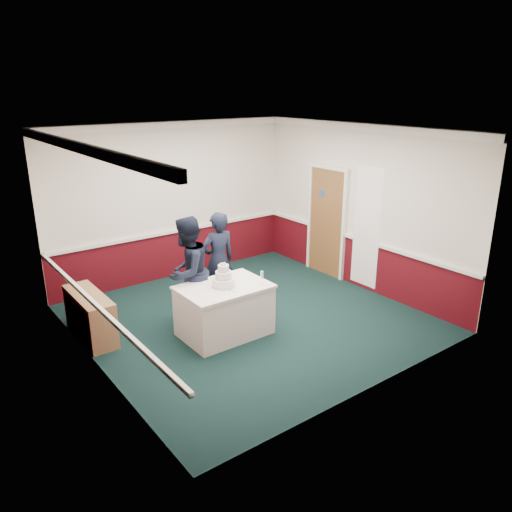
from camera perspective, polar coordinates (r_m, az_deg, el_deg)
ground at (r=8.22m, az=-0.71°, el=-7.17°), size 5.00×5.00×0.00m
room_shell at (r=8.10m, az=-2.88°, el=7.16°), size 5.00×5.00×3.00m
sideboard at (r=7.89m, az=-18.39°, el=-6.52°), size 0.41×1.20×0.70m
cake_table at (r=7.59m, az=-3.64°, el=-6.15°), size 1.32×0.92×0.79m
wedding_cake at (r=7.39m, az=-3.72°, el=-2.64°), size 0.35×0.35×0.36m
cake_knife at (r=7.26m, az=-3.04°, el=-3.95°), size 0.09×0.21×0.00m
champagne_flute at (r=7.44m, az=0.68°, el=-2.24°), size 0.05×0.05×0.21m
person_man at (r=7.77m, az=-7.84°, el=-1.86°), size 1.07×1.01×1.76m
person_woman at (r=8.37m, az=-4.34°, el=-0.52°), size 0.63×0.44×1.67m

